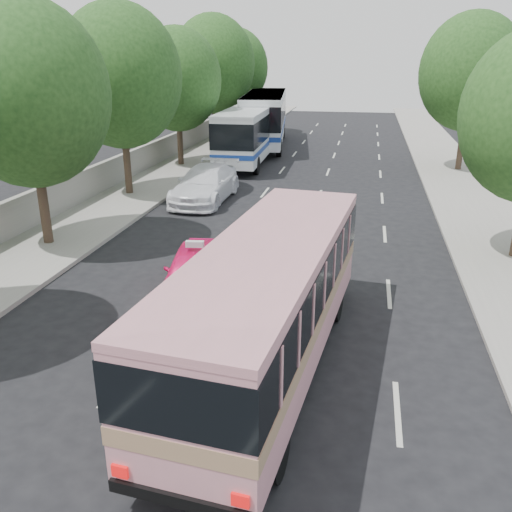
% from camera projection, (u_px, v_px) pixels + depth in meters
% --- Properties ---
extents(ground, '(120.00, 120.00, 0.00)m').
position_uv_depth(ground, '(224.00, 344.00, 13.76)').
color(ground, black).
rests_on(ground, ground).
extents(sidewalk_left, '(4.00, 90.00, 0.15)m').
position_uv_depth(sidewalk_left, '(172.00, 171.00, 33.66)').
color(sidewalk_left, '#9E998E').
rests_on(sidewalk_left, ground).
extents(sidewalk_right, '(4.00, 90.00, 0.12)m').
position_uv_depth(sidewalk_right, '(459.00, 183.00, 30.54)').
color(sidewalk_right, '#9E998E').
rests_on(sidewalk_right, ground).
extents(low_wall, '(0.30, 90.00, 1.50)m').
position_uv_depth(low_wall, '(144.00, 157.00, 33.71)').
color(low_wall, '#9E998E').
rests_on(low_wall, sidewalk_left).
extents(tree_left_b, '(5.70, 5.70, 8.88)m').
position_uv_depth(tree_left_b, '(28.00, 88.00, 18.73)').
color(tree_left_b, '#38281E').
rests_on(tree_left_b, ground).
extents(tree_left_c, '(6.00, 6.00, 9.35)m').
position_uv_depth(tree_left_c, '(120.00, 71.00, 26.00)').
color(tree_left_c, '#38281E').
rests_on(tree_left_c, ground).
extents(tree_left_d, '(5.52, 5.52, 8.60)m').
position_uv_depth(tree_left_d, '(178.00, 76.00, 33.50)').
color(tree_left_d, '#38281E').
rests_on(tree_left_d, ground).
extents(tree_left_e, '(6.30, 6.30, 9.82)m').
position_uv_depth(tree_left_e, '(214.00, 61.00, 40.55)').
color(tree_left_e, '#38281E').
rests_on(tree_left_e, ground).
extents(tree_left_f, '(5.88, 5.88, 9.16)m').
position_uv_depth(tree_left_f, '(236.00, 65.00, 48.09)').
color(tree_left_f, '#38281E').
rests_on(tree_left_f, ground).
extents(tree_right_far, '(6.00, 6.00, 9.35)m').
position_uv_depth(tree_right_far, '(473.00, 68.00, 31.93)').
color(tree_right_far, '#38281E').
rests_on(tree_right_far, ground).
extents(pink_bus, '(3.48, 9.98, 3.12)m').
position_uv_depth(pink_bus, '(269.00, 292.00, 12.04)').
color(pink_bus, '#D18691').
rests_on(pink_bus, ground).
extents(pink_taxi, '(2.27, 4.49, 1.47)m').
position_uv_depth(pink_taxi, '(196.00, 269.00, 16.56)').
color(pink_taxi, '#FA1568').
rests_on(pink_taxi, ground).
extents(white_pickup, '(2.50, 5.92, 1.70)m').
position_uv_depth(white_pickup, '(205.00, 184.00, 26.88)').
color(white_pickup, white).
rests_on(white_pickup, ground).
extents(tour_coach_front, '(2.93, 12.09, 3.60)m').
position_uv_depth(tour_coach_front, '(250.00, 129.00, 36.39)').
color(tour_coach_front, silver).
rests_on(tour_coach_front, ground).
extents(tour_coach_rear, '(4.58, 13.83, 4.06)m').
position_uv_depth(tour_coach_rear, '(265.00, 115.00, 42.54)').
color(tour_coach_rear, white).
rests_on(tour_coach_rear, ground).
extents(taxi_roof_sign, '(0.57, 0.25, 0.18)m').
position_uv_depth(taxi_roof_sign, '(195.00, 244.00, 16.27)').
color(taxi_roof_sign, silver).
rests_on(taxi_roof_sign, pink_taxi).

